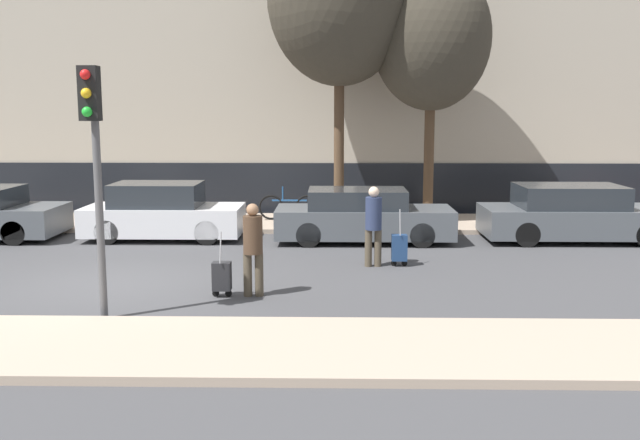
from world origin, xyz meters
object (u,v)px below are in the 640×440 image
parked_car_3 (574,215)px  traffic_light (94,142)px  pedestrian_right (373,221)px  parked_bicycle (289,207)px  bare_tree_down_street (432,38)px  trolley_left (222,276)px  pedestrian_left (253,244)px  parked_car_1 (162,213)px  trolley_right (399,248)px  parked_car_2 (362,217)px

parked_car_3 → traffic_light: bearing=-143.6°
pedestrian_right → parked_bicycle: size_ratio=0.95×
bare_tree_down_street → parked_car_3: bearing=-34.1°
trolley_left → parked_bicycle: 8.09m
pedestrian_left → trolley_left: 0.79m
pedestrian_left → bare_tree_down_street: (4.04, 7.79, 4.23)m
parked_car_1 → pedestrian_right: size_ratio=2.34×
trolley_right → traffic_light: (-4.96, -4.02, 2.37)m
bare_tree_down_street → pedestrian_left: bearing=-117.4°
pedestrian_right → traffic_light: 6.21m
pedestrian_left → parked_bicycle: size_ratio=0.93×
traffic_light → parked_bicycle: bearing=76.4°
pedestrian_right → parked_car_1: bearing=-35.2°
parked_car_3 → bare_tree_down_street: size_ratio=0.65×
parked_car_2 → traffic_light: 8.33m
parked_car_3 → trolley_left: (-7.93, -5.58, -0.29)m
parked_car_1 → parked_car_2: 5.05m
trolley_right → parked_car_3: bearing=33.4°
trolley_right → bare_tree_down_street: bare_tree_down_street is taller
trolley_right → bare_tree_down_street: size_ratio=0.17×
bare_tree_down_street → parked_car_2: bearing=-127.6°
bare_tree_down_street → pedestrian_right: bearing=-108.8°
pedestrian_left → trolley_right: (2.77, 2.49, -0.54)m
pedestrian_left → bare_tree_down_street: size_ratio=0.23×
parked_car_3 → bare_tree_down_street: bare_tree_down_street is taller
parked_bicycle → trolley_right: bearing=-64.3°
parked_car_3 → bare_tree_down_street: bearing=145.9°
parked_car_2 → bare_tree_down_street: size_ratio=0.62×
parked_car_2 → parked_car_3: bearing=2.6°
parked_car_2 → parked_car_3: (5.27, 0.24, 0.03)m
trolley_left → traffic_light: (-1.64, -1.47, 2.39)m
trolley_right → traffic_light: bearing=-141.0°
traffic_light → trolley_right: bearing=39.0°
trolley_right → bare_tree_down_street: bearing=76.5°
parked_car_2 → bare_tree_down_street: bare_tree_down_street is taller
parked_car_1 → parked_car_3: parked_car_1 is taller
parked_bicycle → bare_tree_down_street: bare_tree_down_street is taller
parked_car_2 → traffic_light: traffic_light is taller
parked_car_3 → bare_tree_down_street: 6.05m
parked_car_2 → pedestrian_right: pedestrian_right is taller
trolley_left → pedestrian_right: 3.78m
parked_car_3 → trolley_right: (-4.61, -3.04, -0.27)m
trolley_left → parked_bicycle: trolley_left is taller
parked_car_3 → pedestrian_left: bearing=-143.2°
traffic_light → bare_tree_down_street: bearing=56.2°
trolley_left → pedestrian_left: bearing=5.9°
parked_bicycle → bare_tree_down_street: 6.10m
traffic_light → bare_tree_down_street: 11.47m
trolley_right → parked_car_2: bearing=103.4°
traffic_light → parked_car_1: bearing=96.0°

